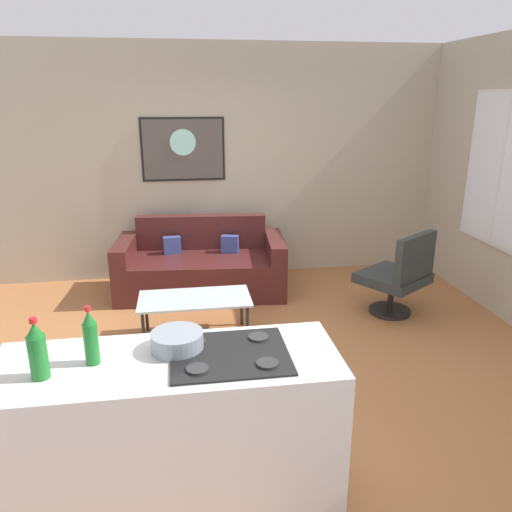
# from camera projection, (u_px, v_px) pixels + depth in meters

# --- Properties ---
(ground) EXTENTS (6.40, 6.40, 0.04)m
(ground) POSITION_uv_depth(u_px,v_px,m) (262.00, 369.00, 4.20)
(ground) COLOR #AA693C
(back_wall) EXTENTS (6.40, 0.05, 2.80)m
(back_wall) POSITION_uv_depth(u_px,v_px,m) (230.00, 164.00, 6.04)
(back_wall) COLOR #B4AA91
(back_wall) RESTS_ON ground
(couch) EXTENTS (1.96, 1.03, 0.84)m
(couch) POSITION_uv_depth(u_px,v_px,m) (201.00, 267.00, 5.75)
(couch) COLOR #4B1F1D
(couch) RESTS_ON ground
(coffee_table) EXTENTS (1.03, 0.52, 0.41)m
(coffee_table) POSITION_uv_depth(u_px,v_px,m) (195.00, 301.00, 4.59)
(coffee_table) COLOR silver
(coffee_table) RESTS_ON ground
(armchair) EXTENTS (0.84, 0.84, 0.90)m
(armchair) POSITION_uv_depth(u_px,v_px,m) (399.00, 275.00, 5.06)
(armchair) COLOR black
(armchair) RESTS_ON ground
(kitchen_counter) EXTENTS (1.75, 0.63, 0.96)m
(kitchen_counter) POSITION_uv_depth(u_px,v_px,m) (172.00, 437.00, 2.62)
(kitchen_counter) COLOR silver
(kitchen_counter) RESTS_ON ground
(soda_bottle) EXTENTS (0.09, 0.09, 0.31)m
(soda_bottle) POSITION_uv_depth(u_px,v_px,m) (38.00, 351.00, 2.28)
(soda_bottle) COLOR #1E752A
(soda_bottle) RESTS_ON kitchen_counter
(soda_bottle_2) EXTENTS (0.07, 0.07, 0.31)m
(soda_bottle_2) POSITION_uv_depth(u_px,v_px,m) (91.00, 338.00, 2.41)
(soda_bottle_2) COLOR #1E752A
(soda_bottle_2) RESTS_ON kitchen_counter
(mixing_bowl) EXTENTS (0.27, 0.27, 0.10)m
(mixing_bowl) POSITION_uv_depth(u_px,v_px,m) (177.00, 341.00, 2.56)
(mixing_bowl) COLOR gray
(mixing_bowl) RESTS_ON kitchen_counter
(wall_painting) EXTENTS (0.99, 0.03, 0.74)m
(wall_painting) POSITION_uv_depth(u_px,v_px,m) (183.00, 149.00, 5.86)
(wall_painting) COLOR black
(window) EXTENTS (0.03, 1.19, 1.56)m
(window) POSITION_uv_depth(u_px,v_px,m) (502.00, 171.00, 4.96)
(window) COLOR silver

